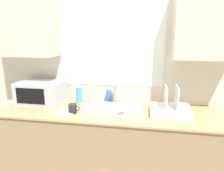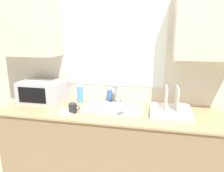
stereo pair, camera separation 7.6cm
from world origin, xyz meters
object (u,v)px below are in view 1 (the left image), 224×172
object	(u,v)px
wine_glass	(122,107)
faucet	(116,91)
microwave	(41,92)
soap_bottle	(109,96)
spray_bottle	(79,92)
dish_rack	(171,109)
mug_near_sink	(73,108)

from	to	relation	value
wine_glass	faucet	bearing A→B (deg)	108.22
microwave	soap_bottle	world-z (taller)	microwave
spray_bottle	wine_glass	distance (m)	0.65
dish_rack	spray_bottle	bearing A→B (deg)	169.70
dish_rack	wine_glass	bearing A→B (deg)	-163.24
soap_bottle	wine_glass	distance (m)	0.46
faucet	microwave	bearing A→B (deg)	-174.33
microwave	dish_rack	world-z (taller)	dish_rack
dish_rack	wine_glass	distance (m)	0.51
dish_rack	soap_bottle	world-z (taller)	dish_rack
dish_rack	mug_near_sink	size ratio (longest dim) A/B	3.32
microwave	soap_bottle	xyz separation A→B (m)	(0.80, 0.14, -0.04)
microwave	soap_bottle	bearing A→B (deg)	10.28
spray_bottle	wine_glass	xyz separation A→B (m)	(0.55, -0.34, -0.02)
microwave	spray_bottle	world-z (taller)	spray_bottle
dish_rack	soap_bottle	xyz separation A→B (m)	(-0.70, 0.26, 0.03)
microwave	wine_glass	size ratio (longest dim) A/B	3.63
faucet	wine_glass	xyz separation A→B (m)	(0.12, -0.35, -0.05)
wine_glass	mug_near_sink	bearing A→B (deg)	178.89
faucet	wine_glass	distance (m)	0.37
mug_near_sink	faucet	bearing A→B (deg)	40.51
faucet	wine_glass	bearing A→B (deg)	-71.78
wine_glass	microwave	bearing A→B (deg)	165.33
soap_bottle	mug_near_sink	size ratio (longest dim) A/B	1.60
microwave	soap_bottle	size ratio (longest dim) A/B	2.70
microwave	wine_glass	distance (m)	1.04
microwave	mug_near_sink	world-z (taller)	microwave
mug_near_sink	spray_bottle	bearing A→B (deg)	96.55
faucet	mug_near_sink	size ratio (longest dim) A/B	2.18
spray_bottle	mug_near_sink	size ratio (longest dim) A/B	2.23
faucet	mug_near_sink	distance (m)	0.54
spray_bottle	soap_bottle	distance (m)	0.35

